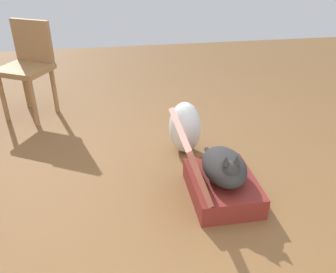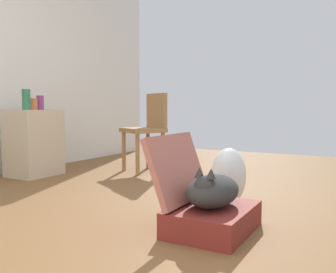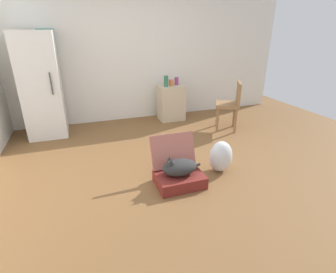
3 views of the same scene
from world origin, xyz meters
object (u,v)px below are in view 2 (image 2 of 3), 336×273
object	(u,v)px
vase_short	(40,103)
vase_tall	(26,100)
cat	(212,190)
chair	(148,127)
suitcase_base	(213,219)
plastic_bag_white	(229,176)
side_table	(34,143)
vase_round	(33,104)

from	to	relation	value
vase_short	vase_tall	bearing A→B (deg)	-162.66
cat	chair	distance (m)	2.17
suitcase_base	plastic_bag_white	distance (m)	0.66
suitcase_base	chair	size ratio (longest dim) A/B	0.63
vase_short	chair	bearing A→B (deg)	-53.58
cat	chair	bearing A→B (deg)	42.26
side_table	vase_round	size ratio (longest dim) A/B	5.75
suitcase_base	side_table	xyz separation A→B (m)	(0.75, 2.37, 0.28)
vase_tall	vase_round	distance (m)	0.14
suitcase_base	chair	xyz separation A→B (m)	(1.58, 1.45, 0.43)
cat	side_table	world-z (taller)	side_table
plastic_bag_white	vase_round	size ratio (longest dim) A/B	3.47
cat	side_table	bearing A→B (deg)	72.13
suitcase_base	plastic_bag_white	world-z (taller)	plastic_bag_white
vase_tall	vase_short	size ratio (longest dim) A/B	1.35
vase_short	suitcase_base	bearing A→B (deg)	-110.10
cat	vase_short	size ratio (longest dim) A/B	3.22
chair	vase_short	bearing A→B (deg)	-114.95
vase_round	chair	bearing A→B (deg)	-48.17
chair	side_table	bearing A→B (deg)	-109.37
suitcase_base	vase_tall	distance (m)	2.52
side_table	chair	xyz separation A→B (m)	(0.83, -0.92, 0.15)
cat	plastic_bag_white	world-z (taller)	plastic_bag_white
vase_round	chair	world-z (taller)	chair
vase_tall	chair	bearing A→B (deg)	-42.53
plastic_bag_white	side_table	size ratio (longest dim) A/B	0.60
side_table	vase_round	xyz separation A→B (m)	(0.00, 0.01, 0.42)
side_table	chair	distance (m)	1.25
plastic_bag_white	vase_short	distance (m)	2.35
suitcase_base	side_table	bearing A→B (deg)	72.35
suitcase_base	side_table	world-z (taller)	side_table
cat	vase_tall	xyz separation A→B (m)	(0.64, 2.32, 0.57)
cat	side_table	xyz separation A→B (m)	(0.76, 2.37, 0.11)
vase_tall	chair	xyz separation A→B (m)	(0.95, -0.88, -0.31)
plastic_bag_white	suitcase_base	bearing A→B (deg)	-168.40
vase_round	plastic_bag_white	bearing A→B (deg)	-93.07
suitcase_base	plastic_bag_white	bearing A→B (deg)	11.60
cat	plastic_bag_white	size ratio (longest dim) A/B	1.18
vase_round	side_table	bearing A→B (deg)	-90.00
vase_short	chair	size ratio (longest dim) A/B	0.17
side_table	vase_short	size ratio (longest dim) A/B	4.51
vase_short	vase_round	bearing A→B (deg)	-167.66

